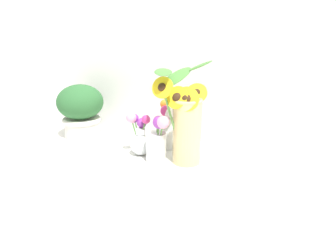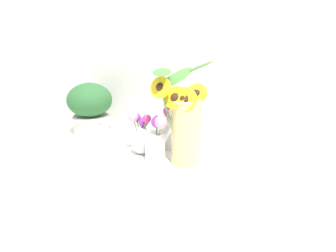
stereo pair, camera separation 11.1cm
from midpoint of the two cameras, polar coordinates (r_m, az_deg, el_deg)
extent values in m
plane|color=white|center=(1.06, -5.46, -8.77)|extent=(6.00, 6.00, 0.00)
cylinder|color=white|center=(1.16, -2.77, -5.95)|extent=(0.42, 0.42, 0.02)
cylinder|color=#D1B77A|center=(1.08, 0.38, -1.20)|extent=(0.10, 0.10, 0.21)
torus|color=#D1B77A|center=(1.05, 0.40, 4.46)|extent=(0.10, 0.10, 0.01)
cylinder|color=#568E42|center=(1.06, -0.11, -0.07)|extent=(0.02, 0.03, 0.18)
cylinder|color=yellow|center=(1.02, 0.10, 4.62)|extent=(0.09, 0.05, 0.08)
sphere|color=#382314|center=(1.02, 0.10, 4.62)|extent=(0.03, 0.03, 0.03)
cylinder|color=#568E42|center=(1.05, -2.32, 0.85)|extent=(0.06, 0.04, 0.21)
cylinder|color=yellow|center=(1.02, -4.12, 6.67)|extent=(0.08, 0.04, 0.08)
sphere|color=#382314|center=(1.02, -4.12, 6.67)|extent=(0.03, 0.03, 0.03)
cylinder|color=#568E42|center=(1.09, 1.69, 0.53)|extent=(0.01, 0.03, 0.19)
cylinder|color=yellow|center=(1.08, 2.00, 5.68)|extent=(0.07, 0.06, 0.06)
sphere|color=#382314|center=(1.08, 2.00, 5.68)|extent=(0.03, 0.03, 0.03)
cylinder|color=#568E42|center=(1.05, -0.24, -0.38)|extent=(0.05, 0.01, 0.19)
cylinder|color=yellow|center=(1.03, -1.50, 4.94)|extent=(0.09, 0.05, 0.08)
sphere|color=#382314|center=(1.03, -1.50, 4.94)|extent=(0.03, 0.03, 0.03)
ellipsoid|color=#477F38|center=(1.04, -4.04, 9.34)|extent=(0.10, 0.14, 0.02)
ellipsoid|color=#477F38|center=(1.10, 2.44, 10.32)|extent=(0.10, 0.06, 0.06)
ellipsoid|color=#477F38|center=(1.09, -1.69, 8.36)|extent=(0.12, 0.14, 0.07)
cylinder|color=white|center=(1.11, -5.01, -3.77)|extent=(0.07, 0.07, 0.10)
cylinder|color=#568E42|center=(1.08, -4.26, -1.93)|extent=(0.03, 0.02, 0.11)
sphere|color=pink|center=(1.05, -3.92, 0.61)|extent=(0.04, 0.04, 0.04)
cylinder|color=#568E42|center=(1.10, -4.85, -1.99)|extent=(0.02, 0.01, 0.12)
sphere|color=pink|center=(1.08, -4.76, 0.99)|extent=(0.03, 0.03, 0.03)
cylinder|color=#568E42|center=(1.08, -4.75, -2.21)|extent=(0.02, 0.01, 0.11)
sphere|color=purple|center=(1.06, -4.58, 0.60)|extent=(0.04, 0.04, 0.04)
sphere|color=white|center=(1.17, -7.46, -3.23)|extent=(0.08, 0.08, 0.08)
cylinder|color=white|center=(1.16, -7.56, -1.00)|extent=(0.03, 0.03, 0.02)
cylinder|color=#568E42|center=(1.17, -7.96, -1.37)|extent=(0.03, 0.01, 0.11)
sphere|color=purple|center=(1.17, -8.63, 1.31)|extent=(0.03, 0.03, 0.03)
cylinder|color=#568E42|center=(1.17, -7.28, -1.57)|extent=(0.01, 0.02, 0.08)
sphere|color=purple|center=(1.17, -7.32, 0.50)|extent=(0.04, 0.04, 0.04)
cylinder|color=#568E42|center=(1.15, -7.31, -1.32)|extent=(0.03, 0.01, 0.10)
sphere|color=#C6337A|center=(1.13, -6.68, 1.11)|extent=(0.03, 0.03, 0.03)
cylinder|color=#568E42|center=(1.17, -8.48, -1.07)|extent=(0.03, 0.01, 0.10)
sphere|color=pink|center=(1.16, -9.16, 1.35)|extent=(0.04, 0.04, 0.04)
cylinder|color=white|center=(1.22, -2.65, -1.18)|extent=(0.07, 0.07, 0.12)
cylinder|color=#427533|center=(1.21, -2.73, 0.67)|extent=(0.04, 0.03, 0.12)
sphere|color=orange|center=(1.21, -3.20, 3.81)|extent=(0.03, 0.03, 0.03)
cylinder|color=#427533|center=(1.21, -3.08, -0.15)|extent=(0.01, 0.01, 0.12)
sphere|color=#C6337A|center=(1.19, -3.05, 2.60)|extent=(0.04, 0.04, 0.04)
cylinder|color=#427533|center=(1.22, -2.69, 0.20)|extent=(0.02, 0.02, 0.10)
sphere|color=white|center=(1.19, -2.48, 2.34)|extent=(0.04, 0.04, 0.04)
cylinder|color=#427533|center=(1.23, -2.70, 1.65)|extent=(0.02, 0.04, 0.14)
sphere|color=yellow|center=(1.23, -2.75, 5.15)|extent=(0.03, 0.03, 0.03)
cylinder|color=#427533|center=(1.22, -2.17, 0.20)|extent=(0.01, 0.01, 0.10)
sphere|color=yellow|center=(1.21, -2.14, 2.45)|extent=(0.04, 0.04, 0.04)
cylinder|color=beige|center=(1.46, -16.85, -0.18)|extent=(0.15, 0.15, 0.08)
torus|color=beige|center=(1.46, -16.96, 1.04)|extent=(0.16, 0.16, 0.02)
ellipsoid|color=#285B2D|center=(1.44, -17.23, 3.99)|extent=(0.19, 0.19, 0.15)
camera|label=1|loc=(0.06, -92.86, -0.91)|focal=35.00mm
camera|label=2|loc=(0.06, 87.14, 0.91)|focal=35.00mm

